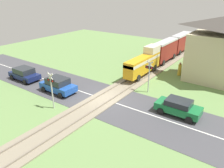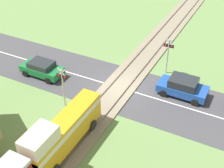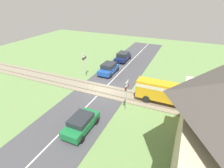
{
  "view_description": "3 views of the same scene",
  "coord_description": "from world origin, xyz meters",
  "px_view_note": "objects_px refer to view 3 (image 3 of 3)",
  "views": [
    {
      "loc": [
        11.75,
        -15.15,
        9.91
      ],
      "look_at": [
        0.0,
        1.3,
        1.2
      ],
      "focal_mm": 35.0,
      "sensor_mm": 36.0,
      "label": 1
    },
    {
      "loc": [
        -9.21,
        19.16,
        15.44
      ],
      "look_at": [
        0.0,
        1.3,
        1.2
      ],
      "focal_mm": 50.0,
      "sensor_mm": 36.0,
      "label": 2
    },
    {
      "loc": [
        16.45,
        8.6,
        10.7
      ],
      "look_at": [
        0.0,
        1.3,
        1.2
      ],
      "focal_mm": 28.0,
      "sensor_mm": 36.0,
      "label": 3
    }
  ],
  "objects_px": {
    "crossing_signal_west_approach": "(85,62)",
    "crossing_signal_east_approach": "(127,92)",
    "car_behind_queue": "(123,57)",
    "car_near_crossing": "(109,68)",
    "car_far_side": "(81,123)",
    "pedestrian_by_station": "(201,130)"
  },
  "relations": [
    {
      "from": "car_far_side",
      "to": "crossing_signal_east_approach",
      "type": "bearing_deg",
      "value": 148.05
    },
    {
      "from": "car_near_crossing",
      "to": "pedestrian_by_station",
      "type": "xyz_separation_m",
      "value": [
        8.62,
        12.27,
        -0.05
      ]
    },
    {
      "from": "car_far_side",
      "to": "pedestrian_by_station",
      "type": "relative_size",
      "value": 2.26
    },
    {
      "from": "car_behind_queue",
      "to": "crossing_signal_east_approach",
      "type": "relative_size",
      "value": 1.15
    },
    {
      "from": "crossing_signal_west_approach",
      "to": "pedestrian_by_station",
      "type": "height_order",
      "value": "crossing_signal_west_approach"
    },
    {
      "from": "car_behind_queue",
      "to": "crossing_signal_west_approach",
      "type": "height_order",
      "value": "crossing_signal_west_approach"
    },
    {
      "from": "car_far_side",
      "to": "pedestrian_by_station",
      "type": "height_order",
      "value": "pedestrian_by_station"
    },
    {
      "from": "car_near_crossing",
      "to": "pedestrian_by_station",
      "type": "height_order",
      "value": "pedestrian_by_station"
    },
    {
      "from": "pedestrian_by_station",
      "to": "car_behind_queue",
      "type": "bearing_deg",
      "value": -139.78
    },
    {
      "from": "car_behind_queue",
      "to": "crossing_signal_west_approach",
      "type": "xyz_separation_m",
      "value": [
        8.16,
        -2.59,
        1.41
      ]
    },
    {
      "from": "car_near_crossing",
      "to": "crossing_signal_east_approach",
      "type": "distance_m",
      "value": 9.54
    },
    {
      "from": "crossing_signal_west_approach",
      "to": "crossing_signal_east_approach",
      "type": "height_order",
      "value": "same"
    },
    {
      "from": "car_behind_queue",
      "to": "crossing_signal_west_approach",
      "type": "bearing_deg",
      "value": -17.63
    },
    {
      "from": "car_far_side",
      "to": "car_behind_queue",
      "type": "distance_m",
      "value": 17.97
    },
    {
      "from": "car_behind_queue",
      "to": "pedestrian_by_station",
      "type": "relative_size",
      "value": 2.36
    },
    {
      "from": "crossing_signal_west_approach",
      "to": "car_behind_queue",
      "type": "bearing_deg",
      "value": 162.37
    },
    {
      "from": "car_far_side",
      "to": "car_near_crossing",
      "type": "bearing_deg",
      "value": -166.34
    },
    {
      "from": "car_far_side",
      "to": "crossing_signal_east_approach",
      "type": "height_order",
      "value": "crossing_signal_east_approach"
    },
    {
      "from": "car_near_crossing",
      "to": "crossing_signal_east_approach",
      "type": "bearing_deg",
      "value": 35.43
    },
    {
      "from": "car_near_crossing",
      "to": "pedestrian_by_station",
      "type": "bearing_deg",
      "value": 54.9
    },
    {
      "from": "car_near_crossing",
      "to": "car_far_side",
      "type": "xyz_separation_m",
      "value": [
        11.85,
        2.88,
        -0.07
      ]
    },
    {
      "from": "pedestrian_by_station",
      "to": "car_far_side",
      "type": "bearing_deg",
      "value": -71.05
    }
  ]
}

